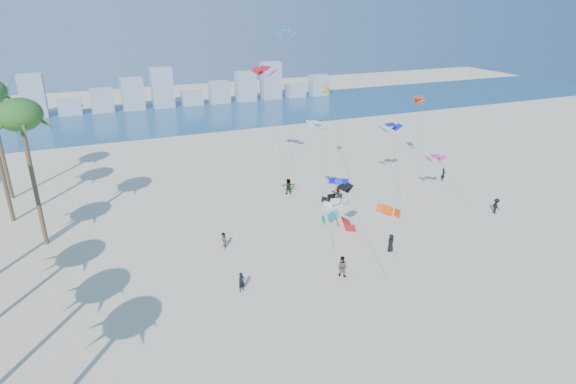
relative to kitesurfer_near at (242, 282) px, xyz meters
name	(u,v)px	position (x,y,z in m)	size (l,w,h in m)	color
ground	(338,341)	(4.19, -8.28, -0.82)	(220.00, 220.00, 0.00)	beige
ocean	(165,117)	(4.19, 63.72, -0.81)	(220.00, 220.00, 0.00)	navy
kitesurfer_near	(242,282)	(0.00, 0.00, 0.00)	(0.60, 0.39, 1.63)	black
kitesurfer_mid	(342,266)	(8.40, -1.05, 0.09)	(0.88, 0.69, 1.82)	gray
kitesurfers_far	(358,202)	(16.56, 10.27, 0.05)	(31.40, 17.48, 1.90)	black
grounded_kites	(346,207)	(15.30, 10.49, -0.37)	(8.91, 13.77, 0.96)	#0D9C9F
flying_kites	(342,97)	(17.94, 17.23, 10.27)	(22.33, 31.74, 18.54)	black
distant_skyline	(150,94)	(3.01, 73.72, 2.27)	(85.00, 3.00, 8.40)	#9EADBF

